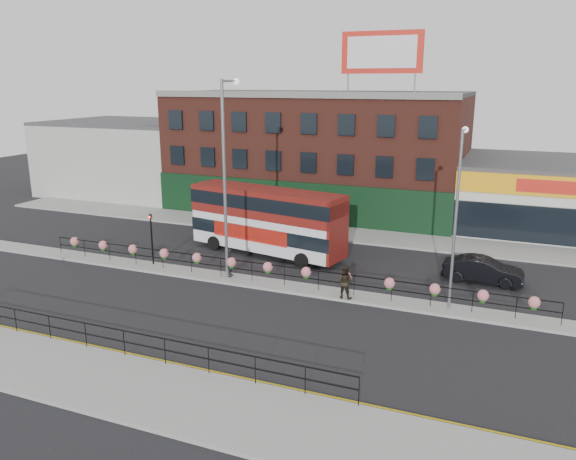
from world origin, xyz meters
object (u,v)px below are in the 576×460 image
at_px(pedestrian_a, 230,262).
at_px(lamp_column_west, 227,163).
at_px(lamp_column_east, 457,205).
at_px(pedestrian_b, 345,282).
at_px(double_decker_bus, 267,215).
at_px(car, 483,270).

bearing_deg(pedestrian_a, lamp_column_west, 46.55).
relative_size(lamp_column_west, lamp_column_east, 1.25).
bearing_deg(lamp_column_west, pedestrian_a, -29.64).
bearing_deg(lamp_column_east, pedestrian_b, -171.13).
bearing_deg(lamp_column_west, double_decker_bus, 88.71).
bearing_deg(double_decker_bus, lamp_column_east, -22.58).
distance_m(car, pedestrian_b, 8.65).
xyz_separation_m(double_decker_bus, car, (13.64, -0.31, -1.96)).
distance_m(pedestrian_b, lamp_column_east, 6.90).
xyz_separation_m(pedestrian_b, lamp_column_west, (-7.22, 0.84, 5.73)).
relative_size(car, lamp_column_west, 0.40).
height_order(car, lamp_column_west, lamp_column_west).
bearing_deg(car, pedestrian_b, 132.30).
relative_size(pedestrian_a, lamp_column_east, 0.19).
bearing_deg(lamp_column_east, pedestrian_a, -179.79).
bearing_deg(pedestrian_a, double_decker_bus, -13.85).
xyz_separation_m(car, pedestrian_a, (-13.64, -4.88, 0.27)).
distance_m(lamp_column_west, lamp_column_east, 12.56).
relative_size(double_decker_bus, pedestrian_b, 6.23).
bearing_deg(lamp_column_west, car, 19.29).
xyz_separation_m(car, pedestrian_b, (-6.54, -5.65, 0.31)).
xyz_separation_m(lamp_column_west, lamp_column_east, (12.48, -0.02, -1.34)).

